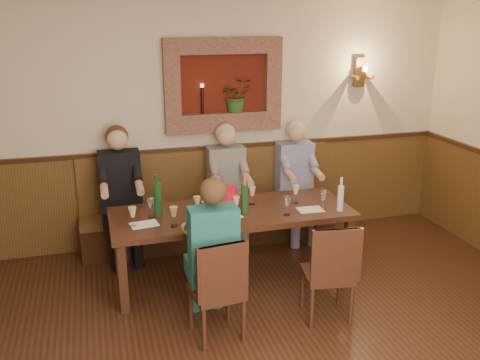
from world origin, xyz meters
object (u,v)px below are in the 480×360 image
at_px(chair_near_right, 327,290).
at_px(person_bench_right, 296,191).
at_px(dining_table, 232,218).
at_px(chair_near_left, 217,308).
at_px(person_bench_left, 122,205).
at_px(wine_bottle_green_b, 157,199).
at_px(spittoon_bucket, 226,200).
at_px(person_chair_front, 212,265).
at_px(water_bottle, 340,197).
at_px(person_bench_mid, 228,197).
at_px(wine_bottle_green_a, 245,198).
at_px(bench, 212,217).

relative_size(chair_near_right, person_bench_right, 0.65).
height_order(dining_table, chair_near_left, chair_near_left).
relative_size(person_bench_left, wine_bottle_green_b, 3.58).
xyz_separation_m(chair_near_left, spittoon_bucket, (0.33, 0.96, 0.61)).
bearing_deg(person_chair_front, person_bench_left, 111.69).
relative_size(wine_bottle_green_b, water_bottle, 1.20).
bearing_deg(chair_near_right, person_bench_left, 142.04).
xyz_separation_m(chair_near_right, water_bottle, (0.41, 0.66, 0.62)).
relative_size(chair_near_right, wine_bottle_green_b, 2.23).
xyz_separation_m(person_bench_left, spittoon_bucket, (0.97, -0.84, 0.25)).
distance_m(chair_near_right, person_bench_left, 2.46).
bearing_deg(spittoon_bucket, wine_bottle_green_b, 173.30).
xyz_separation_m(person_bench_mid, wine_bottle_green_a, (-0.07, -0.91, 0.31)).
bearing_deg(person_bench_left, person_bench_right, 0.04).
height_order(chair_near_left, water_bottle, water_bottle).
bearing_deg(water_bottle, wine_bottle_green_b, 168.63).
height_order(chair_near_left, spittoon_bucket, spittoon_bucket).
relative_size(person_bench_right, person_chair_front, 1.03).
bearing_deg(bench, person_bench_left, -174.02).
distance_m(chair_near_left, person_bench_right, 2.31).
relative_size(person_bench_mid, wine_bottle_green_a, 3.79).
bearing_deg(chair_near_left, wine_bottle_green_b, 100.88).
height_order(person_bench_right, wine_bottle_green_a, person_bench_right).
relative_size(person_bench_mid, person_chair_front, 1.04).
bearing_deg(person_bench_mid, bench, 149.04).
bearing_deg(dining_table, person_chair_front, -116.42).
bearing_deg(dining_table, spittoon_bucket, -176.47).
height_order(bench, person_bench_mid, person_bench_mid).
distance_m(wine_bottle_green_a, wine_bottle_green_b, 0.85).
distance_m(person_chair_front, water_bottle, 1.55).
xyz_separation_m(chair_near_right, wine_bottle_green_b, (-1.36, 1.02, 0.65)).
bearing_deg(dining_table, person_bench_left, 140.92).
bearing_deg(bench, spittoon_bucket, -93.36).
xyz_separation_m(bench, water_bottle, (1.05, -1.22, 0.56)).
bearing_deg(bench, person_chair_front, -102.66).
bearing_deg(wine_bottle_green_b, person_bench_left, 111.83).
relative_size(person_chair_front, wine_bottle_green_a, 3.66).
bearing_deg(spittoon_bucket, person_bench_mid, 74.51).
xyz_separation_m(bench, wine_bottle_green_a, (0.11, -1.02, 0.58)).
height_order(chair_near_right, person_bench_right, person_bench_right).
xyz_separation_m(person_bench_left, person_bench_mid, (1.21, 0.00, -0.02)).
relative_size(person_bench_left, person_bench_mid, 1.03).
height_order(person_bench_left, spittoon_bucket, person_bench_left).
bearing_deg(spittoon_bucket, bench, 86.64).
relative_size(chair_near_left, person_bench_left, 0.62).
height_order(dining_table, chair_near_right, chair_near_right).
height_order(bench, chair_near_right, bench).
bearing_deg(chair_near_left, chair_near_right, -6.00).
distance_m(bench, person_chair_front, 1.78).
distance_m(dining_table, spittoon_bucket, 0.21).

